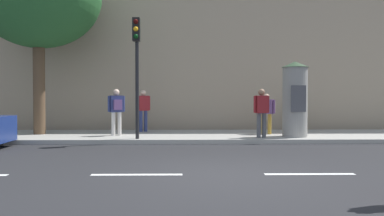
{
  "coord_description": "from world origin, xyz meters",
  "views": [
    {
      "loc": [
        -0.76,
        -7.79,
        1.53
      ],
      "look_at": [
        -0.59,
        2.0,
        1.26
      ],
      "focal_mm": 37.17,
      "sensor_mm": 36.0,
      "label": 1
    }
  ],
  "objects_px": {
    "poster_column": "(295,99)",
    "pedestrian_in_dark_shirt": "(267,110)",
    "pedestrian_with_bag": "(143,107)",
    "traffic_light": "(137,57)",
    "pedestrian_in_red_top": "(261,109)",
    "pedestrian_near_pole": "(292,109)",
    "pedestrian_with_backpack": "(117,108)"
  },
  "relations": [
    {
      "from": "poster_column",
      "to": "pedestrian_in_dark_shirt",
      "type": "xyz_separation_m",
      "value": [
        -0.78,
        1.0,
        -0.43
      ]
    },
    {
      "from": "poster_column",
      "to": "pedestrian_with_bag",
      "type": "height_order",
      "value": "poster_column"
    },
    {
      "from": "traffic_light",
      "to": "pedestrian_in_dark_shirt",
      "type": "height_order",
      "value": "traffic_light"
    },
    {
      "from": "poster_column",
      "to": "pedestrian_in_red_top",
      "type": "xyz_separation_m",
      "value": [
        -1.23,
        -0.32,
        -0.36
      ]
    },
    {
      "from": "pedestrian_in_red_top",
      "to": "pedestrian_with_bag",
      "type": "relative_size",
      "value": 1.0
    },
    {
      "from": "pedestrian_near_pole",
      "to": "pedestrian_with_backpack",
      "type": "bearing_deg",
      "value": -165.29
    },
    {
      "from": "pedestrian_in_dark_shirt",
      "to": "pedestrian_near_pole",
      "type": "bearing_deg",
      "value": 44.71
    },
    {
      "from": "traffic_light",
      "to": "poster_column",
      "type": "relative_size",
      "value": 1.51
    },
    {
      "from": "traffic_light",
      "to": "pedestrian_with_bag",
      "type": "xyz_separation_m",
      "value": [
        -0.09,
        2.8,
        -1.7
      ]
    },
    {
      "from": "pedestrian_near_pole",
      "to": "pedestrian_with_bag",
      "type": "distance_m",
      "value": 6.05
    },
    {
      "from": "poster_column",
      "to": "pedestrian_in_dark_shirt",
      "type": "distance_m",
      "value": 1.34
    },
    {
      "from": "pedestrian_in_red_top",
      "to": "pedestrian_with_bag",
      "type": "xyz_separation_m",
      "value": [
        -4.27,
        2.4,
        0.01
      ]
    },
    {
      "from": "traffic_light",
      "to": "poster_column",
      "type": "xyz_separation_m",
      "value": [
        5.41,
        0.72,
        -1.35
      ]
    },
    {
      "from": "pedestrian_with_backpack",
      "to": "pedestrian_near_pole",
      "type": "bearing_deg",
      "value": 14.71
    },
    {
      "from": "poster_column",
      "to": "pedestrian_with_backpack",
      "type": "bearing_deg",
      "value": 175.26
    },
    {
      "from": "pedestrian_with_backpack",
      "to": "pedestrian_with_bag",
      "type": "relative_size",
      "value": 1.0
    },
    {
      "from": "pedestrian_with_backpack",
      "to": "traffic_light",
      "type": "bearing_deg",
      "value": -54.75
    },
    {
      "from": "pedestrian_near_pole",
      "to": "pedestrian_with_bag",
      "type": "xyz_separation_m",
      "value": [
        -6.04,
        -0.23,
        0.09
      ]
    },
    {
      "from": "poster_column",
      "to": "pedestrian_in_red_top",
      "type": "bearing_deg",
      "value": -165.38
    },
    {
      "from": "pedestrian_with_backpack",
      "to": "pedestrian_in_dark_shirt",
      "type": "bearing_deg",
      "value": 5.01
    },
    {
      "from": "pedestrian_in_dark_shirt",
      "to": "pedestrian_in_red_top",
      "type": "distance_m",
      "value": 1.4
    },
    {
      "from": "traffic_light",
      "to": "pedestrian_in_dark_shirt",
      "type": "distance_m",
      "value": 5.25
    },
    {
      "from": "pedestrian_in_red_top",
      "to": "pedestrian_with_bag",
      "type": "distance_m",
      "value": 4.9
    },
    {
      "from": "traffic_light",
      "to": "pedestrian_in_red_top",
      "type": "bearing_deg",
      "value": 5.48
    },
    {
      "from": "pedestrian_with_backpack",
      "to": "pedestrian_in_red_top",
      "type": "height_order",
      "value": "pedestrian_with_backpack"
    },
    {
      "from": "poster_column",
      "to": "pedestrian_near_pole",
      "type": "xyz_separation_m",
      "value": [
        0.55,
        2.31,
        -0.44
      ]
    },
    {
      "from": "pedestrian_in_dark_shirt",
      "to": "pedestrian_in_red_top",
      "type": "bearing_deg",
      "value": -108.86
    },
    {
      "from": "poster_column",
      "to": "pedestrian_in_red_top",
      "type": "relative_size",
      "value": 1.58
    },
    {
      "from": "traffic_light",
      "to": "poster_column",
      "type": "bearing_deg",
      "value": 7.6
    },
    {
      "from": "traffic_light",
      "to": "pedestrian_in_dark_shirt",
      "type": "bearing_deg",
      "value": 20.44
    },
    {
      "from": "pedestrian_with_backpack",
      "to": "pedestrian_near_pole",
      "type": "xyz_separation_m",
      "value": [
        6.83,
        1.79,
        -0.11
      ]
    },
    {
      "from": "pedestrian_near_pole",
      "to": "pedestrian_in_red_top",
      "type": "relative_size",
      "value": 0.9
    }
  ]
}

